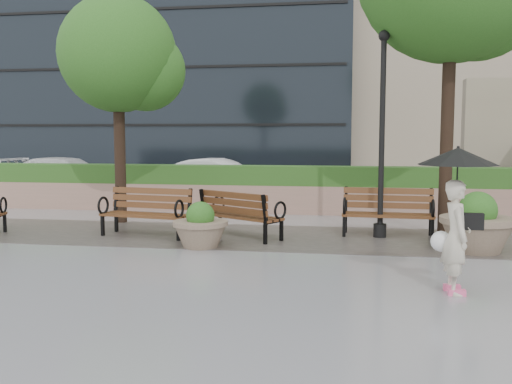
# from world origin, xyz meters

# --- Properties ---
(ground) EXTENTS (100.00, 100.00, 0.00)m
(ground) POSITION_xyz_m (0.00, 0.00, 0.00)
(ground) COLOR gray
(ground) RESTS_ON ground
(cobble_strip) EXTENTS (28.00, 3.20, 0.01)m
(cobble_strip) POSITION_xyz_m (0.00, 3.00, 0.01)
(cobble_strip) COLOR #383330
(cobble_strip) RESTS_ON ground
(hedge_wall) EXTENTS (24.00, 0.80, 1.35)m
(hedge_wall) POSITION_xyz_m (0.00, 7.00, 0.66)
(hedge_wall) COLOR #A17668
(hedge_wall) RESTS_ON ground
(asphalt_street) EXTENTS (40.00, 7.00, 0.00)m
(asphalt_street) POSITION_xyz_m (0.00, 11.00, 0.00)
(asphalt_street) COLOR black
(asphalt_street) RESTS_ON ground
(bench_1) EXTENTS (2.06, 1.10, 1.05)m
(bench_1) POSITION_xyz_m (-3.51, 2.66, 0.31)
(bench_1) COLOR brown
(bench_1) RESTS_ON ground
(bench_2) EXTENTS (2.01, 1.64, 1.02)m
(bench_2) POSITION_xyz_m (-1.41, 2.83, 0.30)
(bench_2) COLOR brown
(bench_2) RESTS_ON ground
(bench_3) EXTENTS (2.01, 0.89, 1.05)m
(bench_3) POSITION_xyz_m (1.75, 3.51, 0.31)
(bench_3) COLOR brown
(bench_3) RESTS_ON ground
(planter_left) EXTENTS (1.10, 1.10, 0.92)m
(planter_left) POSITION_xyz_m (-2.01, 1.67, 0.36)
(planter_left) COLOR #7F6B56
(planter_left) RESTS_ON ground
(planter_right) EXTENTS (1.40, 1.40, 1.17)m
(planter_right) POSITION_xyz_m (3.33, 2.04, 0.46)
(planter_right) COLOR #7F6B56
(planter_right) RESTS_ON ground
(lamppost) EXTENTS (0.28, 0.28, 4.45)m
(lamppost) POSITION_xyz_m (1.58, 3.36, 1.97)
(lamppost) COLOR black
(lamppost) RESTS_ON ground
(tree_0) EXTENTS (3.08, 2.91, 5.71)m
(tree_0) POSITION_xyz_m (-4.70, 4.57, 4.13)
(tree_0) COLOR black
(tree_0) RESTS_ON ground
(car_left) EXTENTS (5.00, 2.24, 1.42)m
(car_left) POSITION_xyz_m (-9.13, 9.97, 0.71)
(car_left) COLOR silver
(car_left) RESTS_ON ground
(car_right) EXTENTS (4.45, 2.20, 1.40)m
(car_right) POSITION_xyz_m (-3.58, 10.22, 0.70)
(car_right) COLOR silver
(car_right) RESTS_ON ground
(pedestrian) EXTENTS (1.12, 1.12, 2.06)m
(pedestrian) POSITION_xyz_m (2.39, -0.93, 1.25)
(pedestrian) COLOR beige
(pedestrian) RESTS_ON ground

